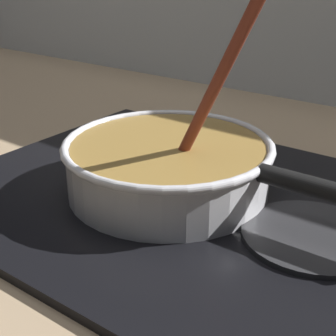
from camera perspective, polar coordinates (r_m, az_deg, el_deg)
The scene contains 4 objects.
hob_plate at distance 0.66m, azimuth 0.00°, elevation -3.05°, with size 0.56×0.48×0.01m, color black.
burner_ring at distance 0.65m, azimuth 0.00°, elevation -2.27°, with size 0.17×0.17×0.01m, color #592D0C.
spare_burner at distance 0.57m, azimuth 16.20°, elevation -7.45°, with size 0.16×0.16×0.01m, color #262628.
cooking_pan at distance 0.64m, azimuth 0.17°, elevation 0.41°, with size 0.44×0.27×0.29m.
Camera 1 is at (0.48, -0.23, 0.31)m, focal length 53.05 mm.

